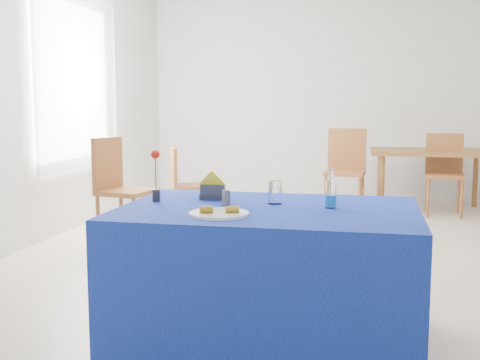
# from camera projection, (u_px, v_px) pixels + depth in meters

# --- Properties ---
(floor) EXTENTS (7.00, 7.00, 0.00)m
(floor) POSITION_uv_depth(u_px,v_px,m) (298.00, 258.00, 5.19)
(floor) COLOR #C0B19F
(floor) RESTS_ON ground
(room_shell) EXTENTS (7.00, 7.00, 7.00)m
(room_shell) POSITION_uv_depth(u_px,v_px,m) (301.00, 52.00, 4.97)
(room_shell) COLOR silver
(room_shell) RESTS_ON ground
(window_pane) EXTENTS (0.04, 1.50, 1.60)m
(window_pane) POSITION_uv_depth(u_px,v_px,m) (73.00, 82.00, 6.28)
(window_pane) COLOR white
(window_pane) RESTS_ON room_shell
(curtain) EXTENTS (0.04, 1.75, 1.85)m
(curtain) POSITION_uv_depth(u_px,v_px,m) (79.00, 82.00, 6.26)
(curtain) COLOR white
(curtain) RESTS_ON room_shell
(plate) EXTENTS (0.30, 0.30, 0.01)m
(plate) POSITION_uv_depth(u_px,v_px,m) (219.00, 214.00, 3.03)
(plate) COLOR white
(plate) RESTS_ON blue_table
(drinking_glass) EXTENTS (0.08, 0.08, 0.13)m
(drinking_glass) POSITION_uv_depth(u_px,v_px,m) (275.00, 192.00, 3.37)
(drinking_glass) COLOR white
(drinking_glass) RESTS_ON blue_table
(salt_shaker) EXTENTS (0.03, 0.03, 0.08)m
(salt_shaker) POSITION_uv_depth(u_px,v_px,m) (225.00, 197.00, 3.33)
(salt_shaker) COLOR slate
(salt_shaker) RESTS_ON blue_table
(pepper_shaker) EXTENTS (0.03, 0.03, 0.08)m
(pepper_shaker) POSITION_uv_depth(u_px,v_px,m) (228.00, 198.00, 3.32)
(pepper_shaker) COLOR #5E5E63
(pepper_shaker) RESTS_ON blue_table
(blue_table) EXTENTS (1.60, 1.10, 0.76)m
(blue_table) POSITION_uv_depth(u_px,v_px,m) (268.00, 276.00, 3.30)
(blue_table) COLOR navy
(blue_table) RESTS_ON floor
(water_bottle) EXTENTS (0.06, 0.06, 0.21)m
(water_bottle) POSITION_uv_depth(u_px,v_px,m) (331.00, 195.00, 3.23)
(water_bottle) COLOR white
(water_bottle) RESTS_ON blue_table
(napkin_holder) EXTENTS (0.16, 0.07, 0.17)m
(napkin_holder) POSITION_uv_depth(u_px,v_px,m) (213.00, 191.00, 3.52)
(napkin_holder) COLOR #353539
(napkin_holder) RESTS_ON blue_table
(rose_vase) EXTENTS (0.05, 0.05, 0.30)m
(rose_vase) POSITION_uv_depth(u_px,v_px,m) (156.00, 177.00, 3.43)
(rose_vase) COLOR #25252A
(rose_vase) RESTS_ON blue_table
(oak_table) EXTENTS (1.49, 0.97, 0.76)m
(oak_table) POSITION_uv_depth(u_px,v_px,m) (431.00, 156.00, 7.45)
(oak_table) COLOR brown
(oak_table) RESTS_ON floor
(chair_bg_left) EXTENTS (0.49, 0.49, 1.03)m
(chair_bg_left) POSITION_uv_depth(u_px,v_px,m) (346.00, 165.00, 7.20)
(chair_bg_left) COLOR #97562C
(chair_bg_left) RESTS_ON floor
(chair_bg_right) EXTENTS (0.46, 0.46, 0.97)m
(chair_bg_right) POSITION_uv_depth(u_px,v_px,m) (444.00, 168.00, 7.18)
(chair_bg_right) COLOR #97562C
(chair_bg_right) RESTS_ON floor
(chair_win_a) EXTENTS (0.52, 0.52, 1.01)m
(chair_win_a) POSITION_uv_depth(u_px,v_px,m) (118.00, 183.00, 5.66)
(chair_win_a) COLOR #97562C
(chair_win_a) RESTS_ON floor
(chair_win_b) EXTENTS (0.50, 0.50, 0.85)m
(chair_win_b) POSITION_uv_depth(u_px,v_px,m) (183.00, 180.00, 6.61)
(chair_win_b) COLOR #97562C
(chair_win_b) RESTS_ON floor
(banana_pieces) EXTENTS (0.20, 0.09, 0.03)m
(banana_pieces) POSITION_uv_depth(u_px,v_px,m) (219.00, 209.00, 3.01)
(banana_pieces) COLOR yellow
(banana_pieces) RESTS_ON plate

